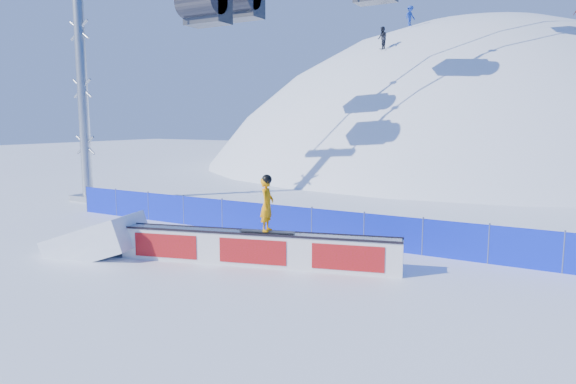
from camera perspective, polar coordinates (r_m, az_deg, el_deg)
The scene contains 7 objects.
ground at distance 15.46m, azimuth -8.46°, elevation -8.32°, with size 160.00×160.00×0.00m, color white.
snow_hill at distance 58.80m, azimuth 19.12°, elevation -14.82°, with size 64.00×64.00×64.00m.
safety_fence at distance 18.94m, azimuth -0.04°, elevation -3.33°, with size 22.05×0.05×1.30m.
rail_box at distance 15.46m, azimuth -3.65°, elevation -6.28°, with size 8.49×2.90×1.04m.
snow_ramp at distance 17.95m, azimuth -20.40°, elevation -6.45°, with size 2.82×1.88×1.06m, color white, non-canonical shape.
snowboarder at distance 15.07m, azimuth -2.35°, elevation -1.33°, with size 1.66×0.73×1.71m.
distant_skiers at distance 42.94m, azimuth 20.08°, elevation 17.09°, with size 16.44×6.95×4.83m.
Camera 1 is at (9.24, -11.62, 4.30)m, focal length 32.00 mm.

